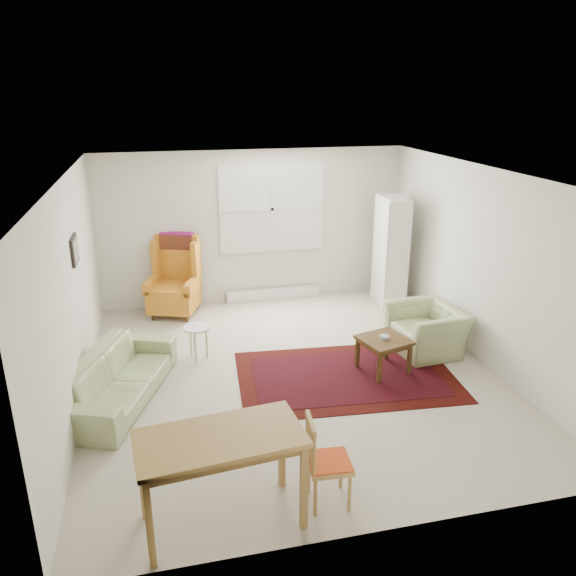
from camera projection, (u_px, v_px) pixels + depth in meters
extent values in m
cube|color=#BAAF9F|center=(293.00, 374.00, 7.09)|extent=(5.00, 5.50, 0.01)
cube|color=white|center=(294.00, 174.00, 6.24)|extent=(5.00, 5.50, 0.01)
cube|color=silver|center=(254.00, 227.00, 9.18)|extent=(5.00, 0.04, 2.50)
cube|color=silver|center=(382.00, 398.00, 4.15)|extent=(5.00, 0.04, 2.50)
cube|color=silver|center=(72.00, 298.00, 6.13)|extent=(0.04, 5.50, 2.50)
cube|color=silver|center=(483.00, 266.00, 7.20)|extent=(0.04, 5.50, 2.50)
cube|color=white|center=(272.00, 209.00, 9.13)|extent=(1.72, 0.06, 1.42)
cube|color=white|center=(272.00, 209.00, 9.13)|extent=(1.60, 0.02, 1.30)
cube|color=silver|center=(273.00, 294.00, 9.57)|extent=(1.60, 0.12, 0.18)
cube|color=black|center=(75.00, 250.00, 6.45)|extent=(0.03, 0.42, 0.32)
cube|color=#A38A4B|center=(76.00, 250.00, 6.46)|extent=(0.01, 0.34, 0.24)
imported|color=#93A26C|center=(117.00, 369.00, 6.39)|extent=(1.39, 2.09, 0.78)
imported|color=#93A26C|center=(427.00, 325.00, 7.61)|extent=(0.92, 1.03, 0.74)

